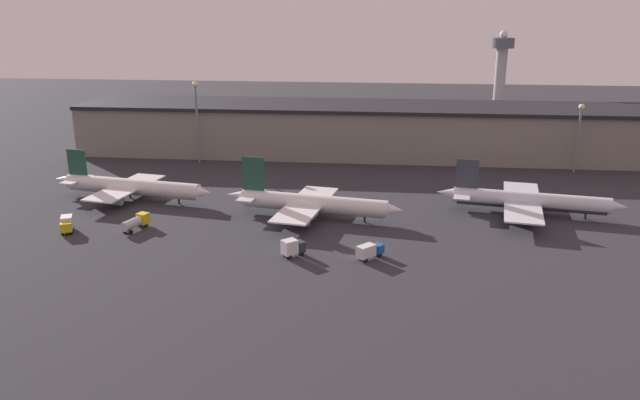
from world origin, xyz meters
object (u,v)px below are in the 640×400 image
service_vehicle_0 (369,251)px  service_vehicle_2 (292,247)px  airplane_2 (528,201)px  service_vehicle_1 (67,224)px  airplane_0 (131,187)px  control_tower (500,73)px  airplane_1 (311,203)px  service_vehicle_3 (135,222)px

service_vehicle_0 → service_vehicle_2: service_vehicle_2 is taller
airplane_2 → service_vehicle_1: (-107.36, -23.82, -1.62)m
airplane_0 → service_vehicle_1: size_ratio=7.88×
airplane_0 → service_vehicle_1: (-4.97, -25.24, -1.65)m
airplane_2 → control_tower: size_ratio=1.12×
service_vehicle_1 → control_tower: size_ratio=0.15×
airplane_2 → service_vehicle_2: (-53.86, -32.96, -1.52)m
airplane_1 → control_tower: (63.28, 120.48, 19.75)m
airplane_1 → service_vehicle_0: airplane_1 is taller
airplane_2 → service_vehicle_3: 94.61m
airplane_2 → airplane_1: bearing=-161.8°
service_vehicle_2 → service_vehicle_3: service_vehicle_2 is taller
airplane_0 → airplane_2: airplane_2 is taller
airplane_0 → service_vehicle_0: size_ratio=7.62×
airplane_0 → airplane_1: 50.33m
service_vehicle_0 → service_vehicle_1: size_ratio=1.03×
airplane_2 → service_vehicle_1: airplane_2 is taller
airplane_1 → airplane_0: bearing=178.8°
airplane_2 → service_vehicle_3: airplane_2 is taller
service_vehicle_3 → airplane_2: bearing=-57.9°
airplane_0 → service_vehicle_2: 59.50m
airplane_0 → service_vehicle_3: size_ratio=5.82×
service_vehicle_0 → service_vehicle_1: 69.85m
airplane_2 → service_vehicle_3: size_ratio=5.63×
airplane_0 → control_tower: control_tower is taller
service_vehicle_2 → airplane_0: bearing=103.2°
service_vehicle_3 → control_tower: 169.59m
service_vehicle_0 → control_tower: 154.45m
airplane_2 → service_vehicle_3: bearing=-157.7°
service_vehicle_1 → service_vehicle_2: 54.28m
airplane_0 → service_vehicle_0: airplane_0 is taller
service_vehicle_0 → service_vehicle_2: size_ratio=1.19×
airplane_1 → control_tower: control_tower is taller
service_vehicle_0 → service_vehicle_3: bearing=120.5°
service_vehicle_3 → control_tower: bearing=-18.2°
airplane_0 → service_vehicle_1: airplane_0 is taller
service_vehicle_0 → control_tower: size_ratio=0.15×
service_vehicle_1 → control_tower: control_tower is taller
airplane_2 → service_vehicle_2: size_ratio=8.80×
airplane_2 → service_vehicle_0: airplane_2 is taller
airplane_2 → control_tower: 114.67m
airplane_1 → service_vehicle_3: size_ratio=5.58×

